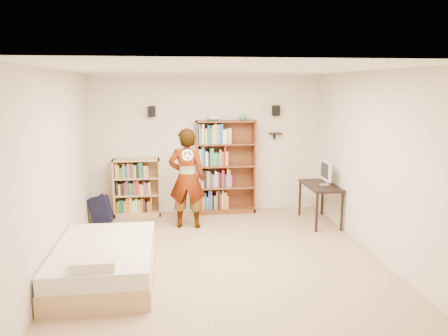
{
  "coord_description": "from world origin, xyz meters",
  "views": [
    {
      "loc": [
        -0.74,
        -5.98,
        2.48
      ],
      "look_at": [
        0.1,
        0.6,
        1.22
      ],
      "focal_mm": 35.0,
      "sensor_mm": 36.0,
      "label": 1
    }
  ],
  "objects_px": {
    "person": "(187,178)",
    "computer_desk": "(320,204)",
    "daybed": "(105,258)",
    "tall_bookshelf": "(226,167)",
    "low_bookshelf": "(137,188)"
  },
  "relations": [
    {
      "from": "person",
      "to": "computer_desk",
      "type": "bearing_deg",
      "value": -172.29
    },
    {
      "from": "tall_bookshelf",
      "to": "low_bookshelf",
      "type": "xyz_separation_m",
      "value": [
        -1.72,
        0.0,
        -0.36
      ]
    },
    {
      "from": "tall_bookshelf",
      "to": "computer_desk",
      "type": "bearing_deg",
      "value": -29.0
    },
    {
      "from": "computer_desk",
      "to": "daybed",
      "type": "xyz_separation_m",
      "value": [
        -3.57,
        -1.92,
        -0.08
      ]
    },
    {
      "from": "low_bookshelf",
      "to": "tall_bookshelf",
      "type": "bearing_deg",
      "value": -0.07
    },
    {
      "from": "tall_bookshelf",
      "to": "person",
      "type": "height_order",
      "value": "tall_bookshelf"
    },
    {
      "from": "low_bookshelf",
      "to": "person",
      "type": "xyz_separation_m",
      "value": [
        0.93,
        -0.83,
        0.33
      ]
    },
    {
      "from": "low_bookshelf",
      "to": "computer_desk",
      "type": "relative_size",
      "value": 1.05
    },
    {
      "from": "low_bookshelf",
      "to": "person",
      "type": "relative_size",
      "value": 0.62
    },
    {
      "from": "daybed",
      "to": "person",
      "type": "bearing_deg",
      "value": 59.59
    },
    {
      "from": "daybed",
      "to": "tall_bookshelf",
      "type": "bearing_deg",
      "value": 55.23
    },
    {
      "from": "tall_bookshelf",
      "to": "computer_desk",
      "type": "distance_m",
      "value": 1.93
    },
    {
      "from": "computer_desk",
      "to": "daybed",
      "type": "bearing_deg",
      "value": -151.79
    },
    {
      "from": "low_bookshelf",
      "to": "computer_desk",
      "type": "distance_m",
      "value": 3.46
    },
    {
      "from": "daybed",
      "to": "person",
      "type": "height_order",
      "value": "person"
    }
  ]
}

